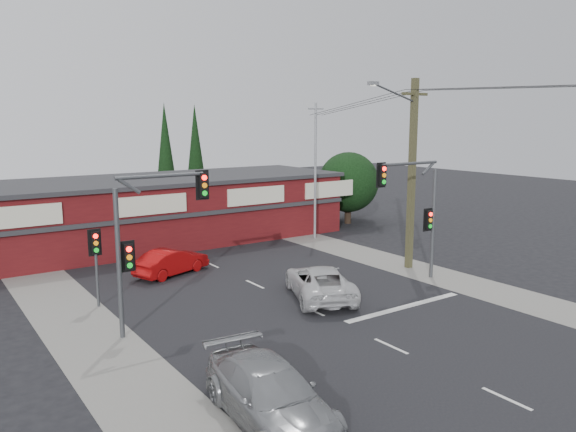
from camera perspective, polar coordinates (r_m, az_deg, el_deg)
ground at (r=23.52m, az=3.07°, el=-9.84°), size 120.00×120.00×0.00m
road_strip at (r=27.44m, az=-3.38°, el=-6.96°), size 14.00×70.00×0.01m
verge_left at (r=24.37m, az=-20.97°, el=-9.76°), size 3.00×70.00×0.02m
verge_right at (r=32.51m, az=9.56°, el=-4.42°), size 3.00×70.00×0.02m
stop_line at (r=24.71m, az=11.75°, el=-9.03°), size 6.50×0.35×0.01m
white_suv at (r=25.29m, az=3.24°, el=-6.70°), size 4.36×5.78×1.46m
silver_suv at (r=15.44m, az=-1.86°, el=-17.63°), size 2.72×5.50×1.54m
red_sedan at (r=29.60m, az=-11.74°, el=-4.56°), size 4.35×2.76×1.35m
lane_dashes at (r=33.33m, az=-9.58°, el=-4.06°), size 0.12×61.40×0.01m
shop_building at (r=37.16m, az=-14.41°, el=0.52°), size 27.30×8.40×4.22m
tree_cluster at (r=43.72m, az=5.96°, el=3.11°), size 5.90×5.10×5.50m
conifer_near at (r=44.95m, az=-12.33°, el=6.43°), size 1.80×1.80×9.25m
conifer_far at (r=48.20m, az=-9.38°, el=6.72°), size 1.80×1.80×9.25m
traffic_mast_left at (r=21.15m, az=-14.19°, el=-1.31°), size 3.77×0.27×5.97m
traffic_mast_right at (r=27.88m, az=13.09°, el=1.37°), size 3.96×0.27×5.97m
pedestal_signal at (r=24.97m, az=-18.96°, el=-3.46°), size 0.55×0.27×3.38m
utility_pole at (r=30.15m, az=12.33°, el=4.78°), size 4.38×0.59×10.00m
steel_pole at (r=37.31m, az=2.79°, el=4.82°), size 1.20×0.16×9.00m
power_lines at (r=26.75m, az=21.52°, el=11.56°), size 2.01×29.00×1.22m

